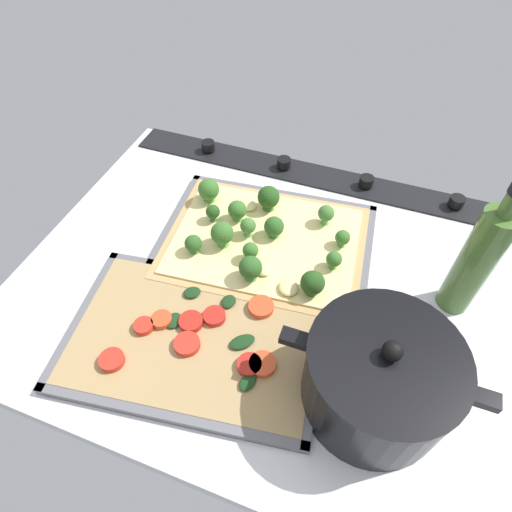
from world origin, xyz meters
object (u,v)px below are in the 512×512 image
Objects in this scene: broccoli_pizza at (263,238)px; cooking_pot at (379,378)px; baking_tray_front at (265,245)px; oil_bottle at (477,260)px; baking_tray_back at (195,339)px; veggie_pizza_back at (196,336)px.

broccoli_pizza is 1.39× the size of cooking_pot.
oil_bottle reaches higher than baking_tray_front.
baking_tray_back is at bearing 80.27° from baking_tray_front.
baking_tray_back is at bearing 29.82° from oil_bottle.
baking_tray_front and baking_tray_back have the same top height.
baking_tray_front is 1.07× the size of broccoli_pizza.
baking_tray_back is 41.49cm from oil_bottle.
veggie_pizza_back is (3.32, 20.76, 0.73)cm from baking_tray_front.
oil_bottle is (-9.36, -19.87, 4.19)cm from cooking_pot.
baking_tray_front is at bearing -1.40° from oil_bottle.
broccoli_pizza is 20.88cm from veggie_pizza_back.
baking_tray_back is at bearing 13.63° from veggie_pizza_back.
broccoli_pizza is at bearing -97.94° from veggie_pizza_back.
veggie_pizza_back is 25.83cm from cooking_pot.
baking_tray_back is 1.55× the size of cooking_pot.
baking_tray_back is at bearing 0.40° from cooking_pot.
baking_tray_front is at bearing -43.10° from cooking_pot.
baking_tray_back is 1.66× the size of oil_bottle.
cooking_pot is (-25.62, -0.18, 5.59)cm from baking_tray_back.
broccoli_pizza is 32.85cm from oil_bottle.
oil_bottle is (-34.98, -20.05, 9.78)cm from baking_tray_back.
oil_bottle is at bearing 178.81° from broccoli_pizza.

